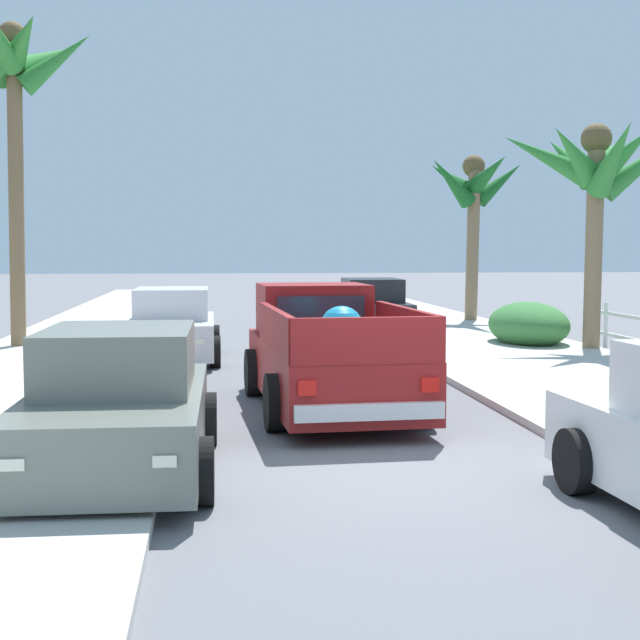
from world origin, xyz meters
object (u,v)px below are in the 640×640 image
Objects in this scene: pickup_truck at (328,356)px; car_left_near at (119,406)px; palm_tree_left_fore at (474,190)px; palm_tree_right_mid at (597,168)px; palm_tree_right_fore at (16,76)px; car_right_near at (172,327)px; hedge_bush at (528,325)px; car_right_mid at (372,307)px.

pickup_truck is 4.54m from car_left_near.
pickup_truck is 0.99× the size of palm_tree_left_fore.
palm_tree_right_mid reaches higher than pickup_truck.
car_left_near is at bearing -74.39° from palm_tree_right_fore.
car_right_near is at bearing 112.34° from pickup_truck.
car_right_near is at bearing -137.26° from palm_tree_left_fore.
car_right_near is (0.15, 9.86, 0.00)m from car_left_near.
car_left_near is 14.26m from palm_tree_right_mid.
hedge_bush is at bearing 52.74° from pickup_truck.
palm_tree_left_fore is at bearing 65.94° from pickup_truck.
car_right_near is 10.06m from palm_tree_right_mid.
car_right_near is 7.95m from car_right_mid.
palm_tree_right_fore is (-3.59, 2.48, 5.64)m from car_right_near.
hedge_bush is at bearing 53.02° from car_left_near.
palm_tree_left_fore is 7.79m from hedge_bush.
car_left_near is at bearing -133.90° from palm_tree_right_mid.
palm_tree_right_fore reaches higher than car_right_mid.
palm_tree_right_mid is (9.59, 9.97, 3.46)m from car_left_near.
car_right_near is at bearing -169.75° from hedge_bush.
palm_tree_right_mid is at bearing -54.27° from hedge_bush.
palm_tree_right_fore reaches higher than car_right_near.
palm_tree_left_fore reaches higher than pickup_truck.
palm_tree_right_fore reaches higher than hedge_bush.
palm_tree_left_fore is at bearing 34.03° from car_right_mid.
car_left_near is 20.71m from palm_tree_left_fore.
palm_tree_right_mid reaches higher than car_right_mid.
car_right_mid is at bearing 125.32° from palm_tree_right_mid.
car_left_near is 16.67m from car_right_mid.
hedge_bush is (-1.02, 1.42, -3.62)m from palm_tree_right_mid.
car_left_near is at bearing -109.30° from car_right_mid.
pickup_truck is 1.89× the size of hedge_bush.
pickup_truck is 1.24× the size of car_left_near.
palm_tree_left_fore reaches higher than car_right_near.
pickup_truck is at bearing -137.54° from palm_tree_right_mid.
palm_tree_right_fore is at bearing 105.61° from car_left_near.
palm_tree_left_fore is 1.03× the size of palm_tree_right_mid.
car_left_near is 0.82× the size of palm_tree_right_mid.
pickup_truck reaches higher than car_right_mid.
pickup_truck is 9.71m from hedge_bush.
car_left_near is 14.25m from hedge_bush.
palm_tree_right_fore is at bearing 169.70° from palm_tree_right_mid.
pickup_truck is 1.24× the size of car_right_near.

